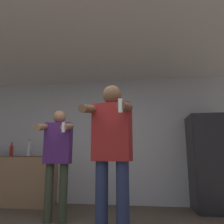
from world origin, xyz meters
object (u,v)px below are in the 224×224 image
object	(u,v)px
bottle_green_wine	(46,149)
person_woman_foreground	(112,148)
bottle_tall_gin	(11,150)
person_man_side	(58,153)
refrigerator	(210,162)
bottle_clear_vodka	(29,149)

from	to	relation	value
bottle_green_wine	person_woman_foreground	size ratio (longest dim) A/B	0.20
bottle_tall_gin	bottle_green_wine	world-z (taller)	bottle_green_wine
bottle_tall_gin	person_man_side	size ratio (longest dim) A/B	0.18
refrigerator	person_woman_foreground	world-z (taller)	person_woman_foreground
person_woman_foreground	refrigerator	bearing A→B (deg)	48.07
person_woman_foreground	bottle_clear_vodka	bearing A→B (deg)	138.36
refrigerator	bottle_green_wine	size ratio (longest dim) A/B	4.70
bottle_tall_gin	bottle_clear_vodka	bearing A→B (deg)	0.00
bottle_clear_vodka	bottle_green_wine	bearing A→B (deg)	0.00
bottle_tall_gin	person_woman_foreground	xyz separation A→B (m)	(2.34, -1.73, -0.04)
person_man_side	refrigerator	bearing A→B (deg)	21.33
refrigerator	person_man_side	distance (m)	2.63
person_woman_foreground	bottle_tall_gin	bearing A→B (deg)	143.41
refrigerator	person_woman_foreground	size ratio (longest dim) A/B	0.94
bottle_green_wine	person_woman_foreground	bearing A→B (deg)	-47.74
refrigerator	person_man_side	bearing A→B (deg)	-158.67
bottle_clear_vodka	person_man_side	size ratio (longest dim) A/B	0.20
bottle_clear_vodka	bottle_green_wine	size ratio (longest dim) A/B	0.94
bottle_tall_gin	bottle_green_wine	bearing A→B (deg)	0.00
bottle_green_wine	refrigerator	bearing A→B (deg)	-0.87
person_man_side	bottle_tall_gin	bearing A→B (deg)	144.43
person_woman_foreground	person_man_side	xyz separation A→B (m)	(-0.93, 0.73, -0.04)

